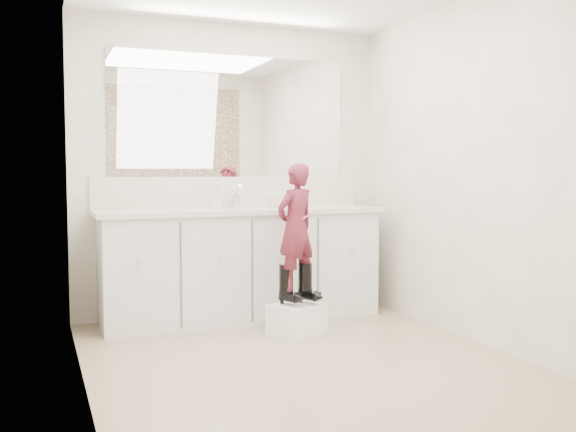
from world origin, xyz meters
name	(u,v)px	position (x,y,z in m)	size (l,w,h in m)	color
floor	(300,360)	(0.00, 0.00, 0.00)	(3.00, 3.00, 0.00)	#907A5E
wall_back	(231,170)	(0.00, 1.50, 1.20)	(2.60, 2.60, 0.00)	beige
wall_front	(446,168)	(0.00, -1.50, 1.20)	(2.60, 2.60, 0.00)	beige
wall_left	(80,169)	(-1.30, 0.00, 1.20)	(3.00, 3.00, 0.00)	beige
wall_right	(474,169)	(1.30, 0.00, 1.20)	(3.00, 3.00, 0.00)	beige
vanity_cabinet	(241,266)	(0.00, 1.23, 0.42)	(2.20, 0.55, 0.85)	silver
countertop	(242,211)	(0.00, 1.21, 0.87)	(2.28, 0.58, 0.04)	beige
backsplash	(232,192)	(0.00, 1.49, 1.02)	(2.28, 0.03, 0.25)	beige
mirror	(231,116)	(0.00, 1.49, 1.64)	(2.00, 0.02, 1.00)	white
dot_panel	(446,54)	(0.00, -1.49, 1.65)	(2.00, 0.01, 1.20)	#472819
faucet	(235,201)	(0.00, 1.38, 0.94)	(0.08, 0.08, 0.10)	silver
cup	(274,202)	(0.29, 1.26, 0.94)	(0.10, 0.10, 0.09)	beige
soap_bottle	(217,197)	(-0.20, 1.22, 0.99)	(0.09, 0.09, 0.19)	beige
step_stool	(297,319)	(0.22, 0.59, 0.11)	(0.35, 0.29, 0.22)	white
boot_left	(286,284)	(0.14, 0.61, 0.37)	(0.11, 0.19, 0.29)	black
boot_right	(305,283)	(0.29, 0.61, 0.37)	(0.11, 0.19, 0.29)	black
toddler	(296,227)	(0.22, 0.61, 0.78)	(0.33, 0.22, 0.92)	#9B2F49
toothbrush	(309,215)	(0.29, 0.53, 0.87)	(0.01, 0.01, 0.14)	#CF50A0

